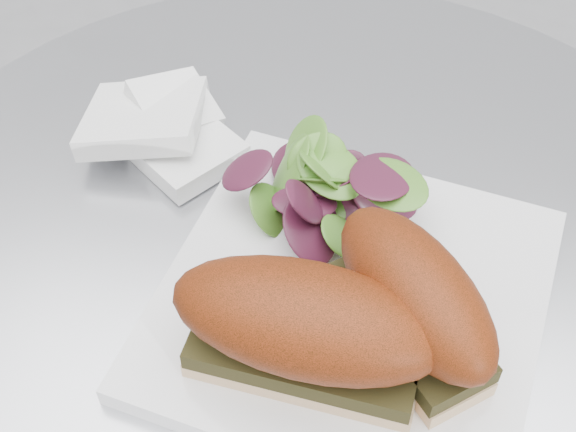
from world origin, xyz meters
TOP-DOWN VIEW (x-y plane):
  - table at (0.00, 0.00)m, footprint 0.70×0.70m
  - plate at (0.03, -0.04)m, footprint 0.30×0.30m
  - sandwich_left at (0.01, -0.10)m, footprint 0.17×0.09m
  - sandwich_right at (0.07, -0.07)m, footprint 0.13×0.15m
  - salad at (0.01, 0.03)m, footprint 0.12×0.12m
  - napkin at (-0.13, 0.09)m, footprint 0.15×0.15m

SIDE VIEW (x-z plane):
  - table at x=0.00m, z-range 0.12..0.85m
  - plate at x=0.03m, z-range 0.73..0.75m
  - napkin at x=-0.13m, z-range 0.73..0.75m
  - salad at x=0.01m, z-range 0.75..0.80m
  - sandwich_left at x=0.01m, z-range 0.75..0.83m
  - sandwich_right at x=0.07m, z-range 0.75..0.83m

